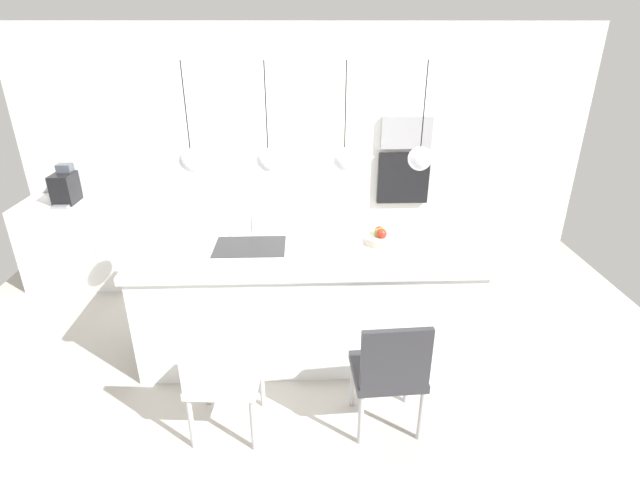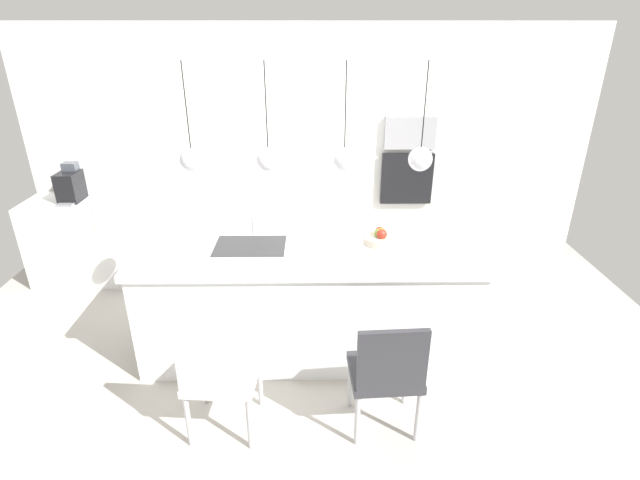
# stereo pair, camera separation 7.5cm
# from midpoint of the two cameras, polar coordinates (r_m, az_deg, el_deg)

# --- Properties ---
(floor) EXTENTS (6.60, 6.60, 0.00)m
(floor) POSITION_cam_midpoint_polar(r_m,az_deg,el_deg) (4.31, -0.85, -12.30)
(floor) COLOR #BCB7AD
(floor) RESTS_ON ground
(back_wall) EXTENTS (6.00, 0.10, 2.60)m
(back_wall) POSITION_cam_midpoint_polar(r_m,az_deg,el_deg) (5.26, -0.93, 10.36)
(back_wall) COLOR white
(back_wall) RESTS_ON ground
(kitchen_island) EXTENTS (2.70, 0.99, 0.96)m
(kitchen_island) POSITION_cam_midpoint_polar(r_m,az_deg,el_deg) (4.04, -0.90, -6.82)
(kitchen_island) COLOR white
(kitchen_island) RESTS_ON ground
(sink_basin) EXTENTS (0.56, 0.40, 0.02)m
(sink_basin) POSITION_cam_midpoint_polar(r_m,az_deg,el_deg) (3.85, -7.77, -0.78)
(sink_basin) COLOR #2D2D30
(sink_basin) RESTS_ON kitchen_island
(faucet) EXTENTS (0.02, 0.17, 0.22)m
(faucet) POSITION_cam_midpoint_polar(r_m,az_deg,el_deg) (3.98, -7.55, 2.44)
(faucet) COLOR silver
(faucet) RESTS_ON kitchen_island
(fruit_bowl) EXTENTS (0.29, 0.29, 0.13)m
(fruit_bowl) POSITION_cam_midpoint_polar(r_m,az_deg,el_deg) (3.88, 7.85, 0.29)
(fruit_bowl) COLOR beige
(fruit_bowl) RESTS_ON kitchen_island
(side_counter) EXTENTS (1.10, 0.60, 0.90)m
(side_counter) POSITION_cam_midpoint_polar(r_m,az_deg,el_deg) (5.73, -25.66, 0.05)
(side_counter) COLOR white
(side_counter) RESTS_ON ground
(coffee_machine) EXTENTS (0.20, 0.35, 0.38)m
(coffee_machine) POSITION_cam_midpoint_polar(r_m,az_deg,el_deg) (5.55, -27.25, 5.79)
(coffee_machine) COLOR black
(coffee_machine) RESTS_ON side_counter
(microwave) EXTENTS (0.54, 0.08, 0.34)m
(microwave) POSITION_cam_midpoint_polar(r_m,az_deg,el_deg) (5.25, 11.09, 12.43)
(microwave) COLOR #9E9EA3
(microwave) RESTS_ON back_wall
(oven) EXTENTS (0.56, 0.08, 0.56)m
(oven) POSITION_cam_midpoint_polar(r_m,az_deg,el_deg) (5.37, 10.66, 7.21)
(oven) COLOR black
(oven) RESTS_ON back_wall
(chair_near) EXTENTS (0.49, 0.49, 0.89)m
(chair_near) POSITION_cam_midpoint_polar(r_m,az_deg,el_deg) (3.29, -11.18, -15.30)
(chair_near) COLOR silver
(chair_near) RESTS_ON ground
(chair_middle) EXTENTS (0.49, 0.44, 0.90)m
(chair_middle) POSITION_cam_midpoint_polar(r_m,az_deg,el_deg) (3.27, 8.65, -15.17)
(chair_middle) COLOR #333338
(chair_middle) RESTS_ON ground
(pendant_light_left) EXTENTS (0.18, 0.18, 0.78)m
(pendant_light_left) POSITION_cam_midpoint_polar(r_m,az_deg,el_deg) (3.68, -14.43, 9.25)
(pendant_light_left) COLOR silver
(pendant_light_center_left) EXTENTS (0.18, 0.18, 0.78)m
(pendant_light_center_left) POSITION_cam_midpoint_polar(r_m,az_deg,el_deg) (3.59, -5.57, 9.53)
(pendant_light_center_left) COLOR silver
(pendant_light_center_right) EXTENTS (0.18, 0.18, 0.78)m
(pendant_light_center_right) POSITION_cam_midpoint_polar(r_m,az_deg,el_deg) (3.58, 3.53, 9.59)
(pendant_light_center_right) COLOR silver
(pendant_light_right) EXTENTS (0.18, 0.18, 0.78)m
(pendant_light_right) POSITION_cam_midpoint_polar(r_m,az_deg,el_deg) (3.67, 12.43, 9.42)
(pendant_light_right) COLOR silver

